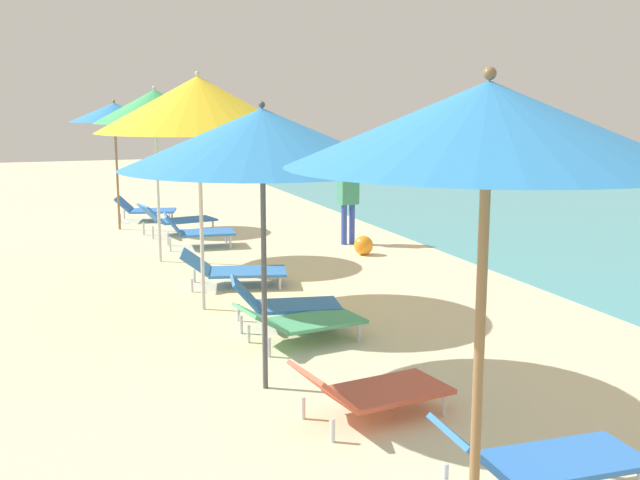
{
  "coord_description": "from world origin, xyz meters",
  "views": [
    {
      "loc": [
        -1.87,
        3.48,
        2.68
      ],
      "look_at": [
        0.62,
        10.57,
        1.32
      ],
      "focal_mm": 43.28,
      "sensor_mm": 36.0,
      "label": 1
    }
  ],
  "objects_px": {
    "umbrella_sixth": "(155,107)",
    "lounger_fifth_shoreside": "(232,269)",
    "umbrella_fourth": "(262,139)",
    "lounger_fifth_inland": "(282,302)",
    "beach_ball": "(364,245)",
    "umbrella_third": "(488,126)",
    "lounger_third_shoreside": "(537,459)",
    "lounger_fourth_shoreside": "(300,320)",
    "lounger_fourth_inland": "(370,390)",
    "umbrella_fifth": "(198,105)",
    "lounger_sixth_shoreside": "(197,230)",
    "person_walking_mid": "(348,196)",
    "umbrella_farthest": "(114,113)",
    "lounger_farthest_inland": "(176,218)",
    "lounger_farthest_shoreside": "(144,209)"
  },
  "relations": [
    {
      "from": "umbrella_sixth",
      "to": "lounger_fifth_inland",
      "type": "bearing_deg",
      "value": -78.49
    },
    {
      "from": "lounger_third_shoreside",
      "to": "umbrella_fourth",
      "type": "relative_size",
      "value": 0.54
    },
    {
      "from": "lounger_fourth_shoreside",
      "to": "lounger_farthest_inland",
      "type": "bearing_deg",
      "value": 82.32
    },
    {
      "from": "lounger_third_shoreside",
      "to": "lounger_fifth_inland",
      "type": "distance_m",
      "value": 4.64
    },
    {
      "from": "lounger_fourth_shoreside",
      "to": "person_walking_mid",
      "type": "bearing_deg",
      "value": 54.47
    },
    {
      "from": "lounger_sixth_shoreside",
      "to": "umbrella_fourth",
      "type": "bearing_deg",
      "value": -90.69
    },
    {
      "from": "person_walking_mid",
      "to": "umbrella_farthest",
      "type": "bearing_deg",
      "value": -136.61
    },
    {
      "from": "umbrella_third",
      "to": "person_walking_mid",
      "type": "distance_m",
      "value": 11.06
    },
    {
      "from": "umbrella_third",
      "to": "lounger_fourth_shoreside",
      "type": "distance_m",
      "value": 5.48
    },
    {
      "from": "umbrella_fifth",
      "to": "lounger_fifth_inland",
      "type": "distance_m",
      "value": 2.67
    },
    {
      "from": "lounger_fourth_inland",
      "to": "lounger_sixth_shoreside",
      "type": "xyz_separation_m",
      "value": [
        0.04,
        8.3,
        0.06
      ]
    },
    {
      "from": "lounger_fourth_shoreside",
      "to": "umbrella_sixth",
      "type": "height_order",
      "value": "umbrella_sixth"
    },
    {
      "from": "lounger_fourth_shoreside",
      "to": "lounger_third_shoreside",
      "type": "bearing_deg",
      "value": -93.13
    },
    {
      "from": "lounger_farthest_inland",
      "to": "lounger_fourth_inland",
      "type": "bearing_deg",
      "value": -101.27
    },
    {
      "from": "lounger_fourth_inland",
      "to": "lounger_sixth_shoreside",
      "type": "bearing_deg",
      "value": 80.73
    },
    {
      "from": "umbrella_sixth",
      "to": "umbrella_farthest",
      "type": "distance_m",
      "value": 3.66
    },
    {
      "from": "umbrella_fourth",
      "to": "person_walking_mid",
      "type": "xyz_separation_m",
      "value": [
        3.45,
        6.68,
        -1.42
      ]
    },
    {
      "from": "lounger_fourth_inland",
      "to": "person_walking_mid",
      "type": "bearing_deg",
      "value": 60.92
    },
    {
      "from": "umbrella_sixth",
      "to": "lounger_fifth_shoreside",
      "type": "bearing_deg",
      "value": -70.46
    },
    {
      "from": "umbrella_third",
      "to": "lounger_third_shoreside",
      "type": "height_order",
      "value": "umbrella_third"
    },
    {
      "from": "lounger_fourth_inland",
      "to": "lounger_sixth_shoreside",
      "type": "distance_m",
      "value": 8.3
    },
    {
      "from": "umbrella_fifth",
      "to": "lounger_third_shoreside",
      "type": "bearing_deg",
      "value": -78.46
    },
    {
      "from": "umbrella_farthest",
      "to": "lounger_fifth_shoreside",
      "type": "bearing_deg",
      "value": -79.1
    },
    {
      "from": "umbrella_farthest",
      "to": "beach_ball",
      "type": "bearing_deg",
      "value": -47.98
    },
    {
      "from": "umbrella_fourth",
      "to": "lounger_fourth_shoreside",
      "type": "bearing_deg",
      "value": 58.84
    },
    {
      "from": "lounger_fourth_inland",
      "to": "lounger_farthest_shoreside",
      "type": "bearing_deg",
      "value": 83.4
    },
    {
      "from": "lounger_third_shoreside",
      "to": "umbrella_sixth",
      "type": "xyz_separation_m",
      "value": [
        -1.26,
        8.9,
        2.25
      ]
    },
    {
      "from": "lounger_fifth_inland",
      "to": "beach_ball",
      "type": "bearing_deg",
      "value": 64.61
    },
    {
      "from": "umbrella_third",
      "to": "umbrella_fifth",
      "type": "height_order",
      "value": "umbrella_fifth"
    },
    {
      "from": "person_walking_mid",
      "to": "beach_ball",
      "type": "bearing_deg",
      "value": -14.08
    },
    {
      "from": "umbrella_fourth",
      "to": "umbrella_sixth",
      "type": "bearing_deg",
      "value": 91.2
    },
    {
      "from": "umbrella_fourth",
      "to": "lounger_fourth_inland",
      "type": "relative_size",
      "value": 1.89
    },
    {
      "from": "umbrella_fourth",
      "to": "lounger_fifth_shoreside",
      "type": "xyz_separation_m",
      "value": [
        0.62,
        4.1,
        -2.09
      ]
    },
    {
      "from": "lounger_sixth_shoreside",
      "to": "umbrella_sixth",
      "type": "bearing_deg",
      "value": -122.12
    },
    {
      "from": "lounger_farthest_inland",
      "to": "beach_ball",
      "type": "relative_size",
      "value": 4.7
    },
    {
      "from": "lounger_fifth_shoreside",
      "to": "lounger_farthest_inland",
      "type": "bearing_deg",
      "value": 104.55
    },
    {
      "from": "person_walking_mid",
      "to": "umbrella_fourth",
      "type": "bearing_deg",
      "value": -35.02
    },
    {
      "from": "lounger_fifth_inland",
      "to": "umbrella_sixth",
      "type": "distance_m",
      "value": 4.94
    },
    {
      "from": "lounger_fifth_shoreside",
      "to": "person_walking_mid",
      "type": "relative_size",
      "value": 1.06
    },
    {
      "from": "umbrella_fifth",
      "to": "lounger_fifth_inland",
      "type": "bearing_deg",
      "value": -53.51
    },
    {
      "from": "person_walking_mid",
      "to": "umbrella_fifth",
      "type": "bearing_deg",
      "value": -50.78
    },
    {
      "from": "umbrella_sixth",
      "to": "beach_ball",
      "type": "xyz_separation_m",
      "value": [
        3.46,
        -0.6,
        -2.41
      ]
    },
    {
      "from": "umbrella_fourth",
      "to": "lounger_farthest_inland",
      "type": "distance_m",
      "value": 9.08
    },
    {
      "from": "umbrella_sixth",
      "to": "lounger_farthest_inland",
      "type": "xyz_separation_m",
      "value": [
        0.68,
        2.61,
        -2.26
      ]
    },
    {
      "from": "lounger_fourth_shoreside",
      "to": "umbrella_sixth",
      "type": "relative_size",
      "value": 0.51
    },
    {
      "from": "umbrella_fourth",
      "to": "umbrella_sixth",
      "type": "xyz_separation_m",
      "value": [
        -0.13,
        6.22,
        0.24
      ]
    },
    {
      "from": "umbrella_fifth",
      "to": "person_walking_mid",
      "type": "distance_m",
      "value": 5.36
    },
    {
      "from": "lounger_third_shoreside",
      "to": "lounger_farthest_shoreside",
      "type": "bearing_deg",
      "value": 95.93
    },
    {
      "from": "lounger_fourth_inland",
      "to": "lounger_fifth_inland",
      "type": "bearing_deg",
      "value": 79.23
    },
    {
      "from": "lounger_farthest_shoreside",
      "to": "lounger_farthest_inland",
      "type": "bearing_deg",
      "value": -65.42
    }
  ]
}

